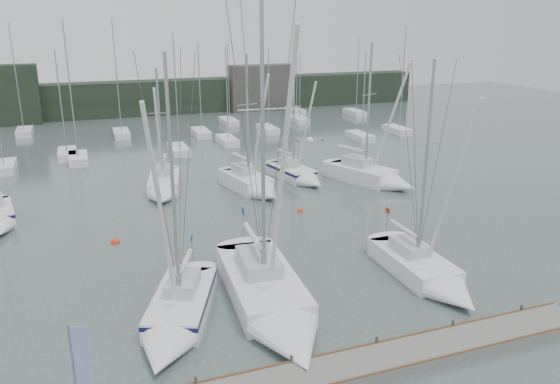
{
  "coord_description": "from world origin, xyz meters",
  "views": [
    {
      "loc": [
        -9.13,
        -22.0,
        13.96
      ],
      "look_at": [
        0.84,
        5.0,
        4.74
      ],
      "focal_mm": 35.0,
      "sensor_mm": 36.0,
      "label": 1
    }
  ],
  "objects_px": {
    "sailboat_near_left": "(175,321)",
    "sailboat_near_right": "(431,277)",
    "sailboat_mid_c": "(254,186)",
    "buoy_b": "(300,211)",
    "buoy_c": "(115,243)",
    "sailboat_mid_b": "(163,188)",
    "sailboat_mid_e": "(376,178)",
    "dock_banner": "(80,369)",
    "sailboat_near_center": "(275,308)",
    "sailboat_mid_d": "(299,175)"
  },
  "relations": [
    {
      "from": "sailboat_near_center",
      "to": "dock_banner",
      "type": "height_order",
      "value": "sailboat_near_center"
    },
    {
      "from": "sailboat_near_left",
      "to": "sailboat_mid_b",
      "type": "distance_m",
      "value": 21.15
    },
    {
      "from": "buoy_b",
      "to": "buoy_c",
      "type": "height_order",
      "value": "buoy_c"
    },
    {
      "from": "sailboat_near_left",
      "to": "sailboat_mid_e",
      "type": "height_order",
      "value": "sailboat_near_left"
    },
    {
      "from": "sailboat_mid_e",
      "to": "buoy_c",
      "type": "height_order",
      "value": "sailboat_mid_e"
    },
    {
      "from": "sailboat_near_center",
      "to": "sailboat_mid_b",
      "type": "xyz_separation_m",
      "value": [
        -2.04,
        21.57,
        -0.04
      ]
    },
    {
      "from": "sailboat_near_center",
      "to": "buoy_b",
      "type": "height_order",
      "value": "sailboat_near_center"
    },
    {
      "from": "buoy_c",
      "to": "sailboat_mid_b",
      "type": "bearing_deg",
      "value": 63.67
    },
    {
      "from": "sailboat_near_center",
      "to": "sailboat_mid_b",
      "type": "distance_m",
      "value": 21.67
    },
    {
      "from": "sailboat_near_left",
      "to": "sailboat_mid_d",
      "type": "relative_size",
      "value": 1.23
    },
    {
      "from": "sailboat_near_right",
      "to": "sailboat_mid_c",
      "type": "bearing_deg",
      "value": 102.74
    },
    {
      "from": "sailboat_mid_c",
      "to": "dock_banner",
      "type": "relative_size",
      "value": 2.89
    },
    {
      "from": "dock_banner",
      "to": "buoy_b",
      "type": "bearing_deg",
      "value": 61.2
    },
    {
      "from": "sailboat_mid_e",
      "to": "buoy_c",
      "type": "xyz_separation_m",
      "value": [
        -22.44,
        -5.53,
        -0.63
      ]
    },
    {
      "from": "sailboat_mid_d",
      "to": "buoy_c",
      "type": "bearing_deg",
      "value": -163.48
    },
    {
      "from": "sailboat_near_left",
      "to": "dock_banner",
      "type": "height_order",
      "value": "sailboat_near_left"
    },
    {
      "from": "sailboat_near_left",
      "to": "sailboat_mid_b",
      "type": "height_order",
      "value": "sailboat_near_left"
    },
    {
      "from": "sailboat_near_right",
      "to": "sailboat_mid_b",
      "type": "distance_m",
      "value": 24.03
    },
    {
      "from": "sailboat_near_right",
      "to": "buoy_b",
      "type": "relative_size",
      "value": 28.12
    },
    {
      "from": "buoy_b",
      "to": "buoy_c",
      "type": "distance_m",
      "value": 13.65
    },
    {
      "from": "sailboat_mid_b",
      "to": "sailboat_mid_d",
      "type": "height_order",
      "value": "sailboat_mid_d"
    },
    {
      "from": "buoy_c",
      "to": "buoy_b",
      "type": "bearing_deg",
      "value": 5.87
    },
    {
      "from": "sailboat_mid_e",
      "to": "buoy_b",
      "type": "relative_size",
      "value": 28.1
    },
    {
      "from": "sailboat_mid_d",
      "to": "sailboat_near_left",
      "type": "bearing_deg",
      "value": -137.03
    },
    {
      "from": "sailboat_mid_e",
      "to": "buoy_b",
      "type": "bearing_deg",
      "value": -178.53
    },
    {
      "from": "sailboat_mid_c",
      "to": "sailboat_mid_e",
      "type": "height_order",
      "value": "sailboat_mid_e"
    },
    {
      "from": "buoy_c",
      "to": "sailboat_mid_e",
      "type": "bearing_deg",
      "value": 13.85
    },
    {
      "from": "sailboat_near_left",
      "to": "dock_banner",
      "type": "xyz_separation_m",
      "value": [
        -4.03,
        -5.88,
        2.33
      ]
    },
    {
      "from": "sailboat_mid_c",
      "to": "sailboat_mid_e",
      "type": "xyz_separation_m",
      "value": [
        10.73,
        -1.42,
        0.02
      ]
    },
    {
      "from": "sailboat_near_left",
      "to": "sailboat_mid_d",
      "type": "height_order",
      "value": "sailboat_near_left"
    },
    {
      "from": "sailboat_mid_b",
      "to": "sailboat_near_left",
      "type": "bearing_deg",
      "value": -85.28
    },
    {
      "from": "buoy_c",
      "to": "dock_banner",
      "type": "height_order",
      "value": "dock_banner"
    },
    {
      "from": "sailboat_mid_e",
      "to": "buoy_b",
      "type": "height_order",
      "value": "sailboat_mid_e"
    },
    {
      "from": "sailboat_near_right",
      "to": "sailboat_mid_b",
      "type": "xyz_separation_m",
      "value": [
        -11.23,
        21.25,
        0.05
      ]
    },
    {
      "from": "sailboat_near_right",
      "to": "dock_banner",
      "type": "bearing_deg",
      "value": -161.86
    },
    {
      "from": "sailboat_mid_e",
      "to": "dock_banner",
      "type": "height_order",
      "value": "sailboat_mid_e"
    },
    {
      "from": "buoy_b",
      "to": "dock_banner",
      "type": "height_order",
      "value": "dock_banner"
    },
    {
      "from": "sailboat_near_center",
      "to": "dock_banner",
      "type": "bearing_deg",
      "value": -144.73
    },
    {
      "from": "sailboat_mid_d",
      "to": "sailboat_near_center",
      "type": "bearing_deg",
      "value": -126.77
    },
    {
      "from": "sailboat_near_center",
      "to": "sailboat_near_right",
      "type": "height_order",
      "value": "sailboat_near_center"
    },
    {
      "from": "sailboat_near_left",
      "to": "sailboat_near_right",
      "type": "height_order",
      "value": "sailboat_near_left"
    },
    {
      "from": "sailboat_near_left",
      "to": "dock_banner",
      "type": "relative_size",
      "value": 3.24
    },
    {
      "from": "sailboat_mid_c",
      "to": "sailboat_near_left",
      "type": "bearing_deg",
      "value": -129.63
    },
    {
      "from": "buoy_c",
      "to": "dock_banner",
      "type": "relative_size",
      "value": 0.14
    },
    {
      "from": "sailboat_near_right",
      "to": "dock_banner",
      "type": "height_order",
      "value": "sailboat_near_right"
    },
    {
      "from": "sailboat_mid_c",
      "to": "buoy_c",
      "type": "xyz_separation_m",
      "value": [
        -11.72,
        -6.96,
        -0.62
      ]
    },
    {
      "from": "sailboat_near_right",
      "to": "sailboat_near_left",
      "type": "bearing_deg",
      "value": 179.66
    },
    {
      "from": "sailboat_near_right",
      "to": "sailboat_mid_c",
      "type": "height_order",
      "value": "sailboat_near_right"
    },
    {
      "from": "sailboat_mid_b",
      "to": "sailboat_mid_c",
      "type": "distance_m",
      "value": 7.52
    },
    {
      "from": "sailboat_near_center",
      "to": "sailboat_mid_b",
      "type": "height_order",
      "value": "sailboat_near_center"
    }
  ]
}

